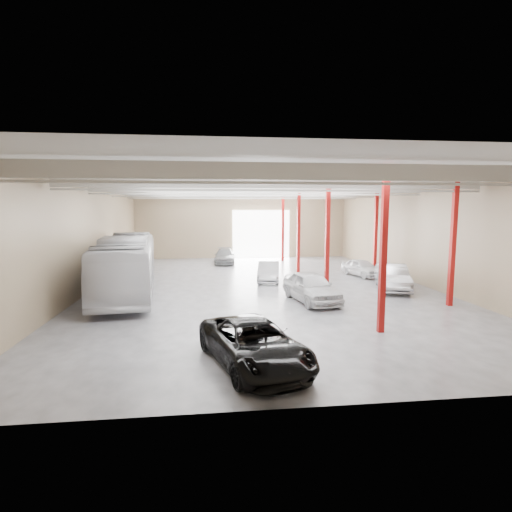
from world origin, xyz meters
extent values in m
cube|color=#48484D|center=(0.00, 0.00, 0.00)|extent=(22.00, 32.00, 0.01)
cube|color=beige|center=(0.00, 0.00, 7.00)|extent=(22.00, 32.00, 0.12)
cube|color=brown|center=(0.00, 16.00, 3.50)|extent=(22.00, 0.12, 7.00)
cube|color=brown|center=(0.00, -16.00, 3.50)|extent=(22.00, 0.12, 7.00)
cube|color=brown|center=(-11.00, 0.00, 3.50)|extent=(0.12, 32.00, 7.00)
cube|color=brown|center=(11.00, 0.00, 3.50)|extent=(0.12, 32.00, 7.00)
cube|color=white|center=(2.00, 15.85, 2.50)|extent=(6.00, 0.20, 5.00)
cube|color=maroon|center=(3.80, -10.00, 3.50)|extent=(0.25, 0.25, 7.00)
cube|color=maroon|center=(3.80, -2.00, 3.50)|extent=(0.25, 0.25, 7.00)
cube|color=maroon|center=(3.80, 6.00, 3.50)|extent=(0.25, 0.25, 7.00)
cube|color=maroon|center=(3.80, 13.00, 3.50)|extent=(0.25, 0.25, 7.00)
cube|color=maroon|center=(9.50, -6.00, 3.50)|extent=(0.25, 0.25, 7.00)
cube|color=maroon|center=(9.50, 4.00, 3.50)|extent=(0.25, 0.25, 7.00)
cube|color=#BCBCB7|center=(0.00, -12.00, 6.55)|extent=(21.60, 0.15, 0.60)
cube|color=#BCBCB7|center=(0.00, -12.00, 6.15)|extent=(21.60, 0.10, 0.10)
cube|color=#BCBCB7|center=(0.00, -6.00, 6.55)|extent=(21.60, 0.15, 0.60)
cube|color=#BCBCB7|center=(0.00, -6.00, 6.15)|extent=(21.60, 0.10, 0.10)
cube|color=#BCBCB7|center=(0.00, 0.00, 6.55)|extent=(21.60, 0.15, 0.60)
cube|color=#BCBCB7|center=(0.00, 0.00, 6.15)|extent=(21.60, 0.10, 0.10)
cube|color=#BCBCB7|center=(0.00, 6.00, 6.55)|extent=(21.60, 0.15, 0.60)
cube|color=#BCBCB7|center=(0.00, 6.00, 6.15)|extent=(21.60, 0.10, 0.10)
cube|color=#BCBCB7|center=(0.00, 12.00, 6.55)|extent=(21.60, 0.15, 0.60)
cube|color=#BCBCB7|center=(0.00, 12.00, 6.15)|extent=(21.60, 0.10, 0.10)
imported|color=silver|center=(-8.50, -0.79, 1.79)|extent=(4.52, 13.13, 3.58)
imported|color=black|center=(-2.00, -13.00, 0.76)|extent=(3.99, 5.99, 1.53)
imported|color=silver|center=(2.25, -4.21, 0.84)|extent=(2.78, 5.21, 1.69)
imported|color=#B5B5BA|center=(0.80, 2.37, 0.71)|extent=(2.21, 4.48, 1.41)
imported|color=slate|center=(-2.00, 12.00, 0.67)|extent=(2.16, 4.74, 1.35)
imported|color=#AFAFB4|center=(8.30, -1.61, 0.82)|extent=(3.11, 5.28, 1.64)
imported|color=silver|center=(8.30, 3.59, 0.66)|extent=(2.51, 4.16, 1.32)
camera|label=1|loc=(-3.44, -25.85, 5.31)|focal=28.00mm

